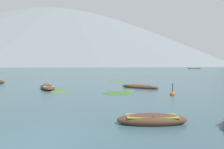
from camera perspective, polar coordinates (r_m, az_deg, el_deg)
name	(u,v)px	position (r m, az deg, el deg)	size (l,w,h in m)	color
ground_plane	(128,66)	(1505.55, 5.07, 2.48)	(6000.00, 6000.00, 0.00)	#385660
mountain_1	(66,32)	(1554.48, -13.99, 12.54)	(2297.82, 2297.82, 546.97)	slate
mountain_2	(157,40)	(1824.93, 13.58, 10.41)	(1557.15, 1557.15, 506.90)	slate
rowboat_0	(140,87)	(21.41, 8.53, -3.71)	(4.52, 3.02, 0.52)	brown
rowboat_2	(48,87)	(21.57, -19.27, -3.68)	(3.58, 4.61, 0.65)	#4C3323
rowboat_3	(152,120)	(8.43, 12.19, -13.47)	(3.14, 1.28, 0.56)	#4C3323
ferry_0	(195,68)	(185.17, 24.17, 1.72)	(11.14, 6.10, 2.54)	brown
mooring_buoy	(173,94)	(16.76, 18.17, -5.76)	(0.42, 0.42, 1.16)	#DB4C1E
weed_patch_0	(59,91)	(19.33, -16.11, -4.95)	(2.97, 1.55, 0.14)	#477033
weed_patch_1	(117,82)	(29.92, 1.66, -2.21)	(3.16, 2.36, 0.14)	#477033
weed_patch_3	(129,91)	(19.02, 5.30, -4.98)	(1.84, 1.12, 0.14)	#477033
weed_patch_4	(117,94)	(16.97, 1.50, -5.89)	(2.84, 2.53, 0.14)	#38662D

